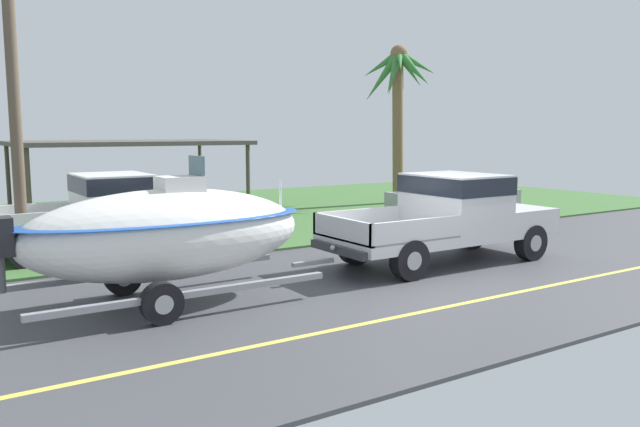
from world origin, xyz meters
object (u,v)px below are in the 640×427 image
at_px(pickup_truck_towing, 454,213).
at_px(palm_tree_near_left, 398,86).
at_px(parked_pickup_background, 111,210).
at_px(parked_sedan_near, 453,197).
at_px(carport_awning, 127,144).
at_px(utility_pole, 11,45).
at_px(boat_on_trailer, 166,234).

bearing_deg(pickup_truck_towing, palm_tree_near_left, 56.66).
relative_size(parked_pickup_background, parked_sedan_near, 1.23).
xyz_separation_m(pickup_truck_towing, parked_pickup_background, (-6.09, 4.99, -0.03)).
bearing_deg(parked_sedan_near, parked_pickup_background, -178.80).
bearing_deg(parked_sedan_near, pickup_truck_towing, -134.62).
bearing_deg(parked_sedan_near, carport_awning, 142.48).
distance_m(parked_sedan_near, utility_pole, 13.87).
relative_size(parked_sedan_near, utility_pole, 0.50).
relative_size(pickup_truck_towing, parked_pickup_background, 1.03).
relative_size(parked_sedan_near, palm_tree_near_left, 0.72).
height_order(boat_on_trailer, utility_pole, utility_pole).
xyz_separation_m(boat_on_trailer, parked_pickup_background, (0.43, 4.99, -0.16)).
xyz_separation_m(boat_on_trailer, utility_pole, (-1.59, 4.32, 3.39)).
height_order(parked_sedan_near, carport_awning, carport_awning).
xyz_separation_m(carport_awning, utility_pole, (-4.49, -7.66, 2.17)).
relative_size(parked_pickup_background, utility_pole, 0.62).
bearing_deg(carport_awning, pickup_truck_towing, -73.15).
xyz_separation_m(pickup_truck_towing, parked_sedan_near, (5.16, 5.23, -0.39)).
bearing_deg(utility_pole, parked_pickup_background, 18.43).
bearing_deg(carport_awning, parked_sedan_near, -37.52).
bearing_deg(palm_tree_near_left, carport_awning, 164.38).
bearing_deg(parked_pickup_background, parked_sedan_near, 1.20).
xyz_separation_m(parked_pickup_background, parked_sedan_near, (11.25, 0.24, -0.36)).
distance_m(boat_on_trailer, parked_sedan_near, 12.82).
relative_size(pickup_truck_towing, utility_pole, 0.64).
relative_size(boat_on_trailer, utility_pole, 0.67).
relative_size(carport_awning, palm_tree_near_left, 1.23).
xyz_separation_m(pickup_truck_towing, utility_pole, (-8.12, 4.32, 3.52)).
bearing_deg(palm_tree_near_left, pickup_truck_towing, -123.34).
relative_size(parked_pickup_background, carport_awning, 0.73).
xyz_separation_m(parked_sedan_near, utility_pole, (-13.28, -0.91, 3.91)).
height_order(carport_awning, palm_tree_near_left, palm_tree_near_left).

